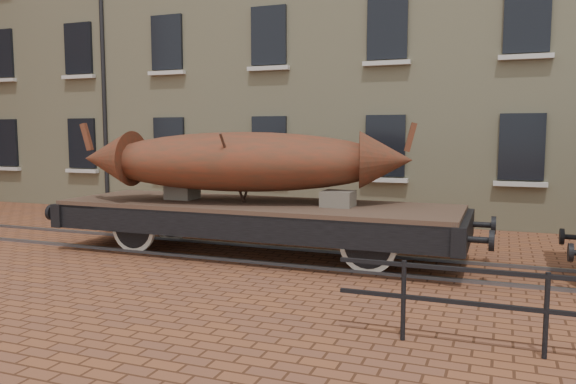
% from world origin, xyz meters
% --- Properties ---
extents(ground, '(90.00, 90.00, 0.00)m').
position_xyz_m(ground, '(0.00, 0.00, 0.00)').
color(ground, brown).
extents(warehouse_cream, '(40.00, 10.19, 14.00)m').
position_xyz_m(warehouse_cream, '(3.00, 9.99, 7.00)').
color(warehouse_cream, '#BEB589').
rests_on(warehouse_cream, ground).
extents(rail_track, '(30.00, 1.52, 0.06)m').
position_xyz_m(rail_track, '(0.00, 0.00, 0.03)').
color(rail_track, '#59595E').
rests_on(rail_track, ground).
extents(flatcar_wagon, '(9.39, 2.55, 1.42)m').
position_xyz_m(flatcar_wagon, '(-0.70, -0.00, 0.88)').
color(flatcar_wagon, '#45352A').
rests_on(flatcar_wagon, ground).
extents(iron_boat, '(7.01, 3.39, 1.67)m').
position_xyz_m(iron_boat, '(-0.99, -0.00, 1.96)').
color(iron_boat, maroon).
rests_on(iron_boat, flatcar_wagon).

